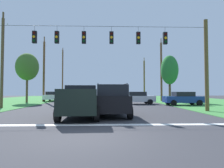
# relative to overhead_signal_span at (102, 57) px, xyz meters

# --- Properties ---
(ground_plane) EXTENTS (120.00, 120.00, 0.00)m
(ground_plane) POSITION_rel_overhead_signal_span_xyz_m (-0.13, -8.13, -4.24)
(ground_plane) COLOR #333338
(stop_bar_stripe) EXTENTS (14.06, 0.45, 0.01)m
(stop_bar_stripe) POSITION_rel_overhead_signal_span_xyz_m (-0.13, -5.73, -4.23)
(stop_bar_stripe) COLOR white
(stop_bar_stripe) RESTS_ON ground
(lane_dash_0) EXTENTS (2.50, 0.15, 0.01)m
(lane_dash_0) POSITION_rel_overhead_signal_span_xyz_m (-0.13, 0.27, -4.23)
(lane_dash_0) COLOR white
(lane_dash_0) RESTS_ON ground
(lane_dash_1) EXTENTS (2.50, 0.15, 0.01)m
(lane_dash_1) POSITION_rel_overhead_signal_span_xyz_m (-0.13, 7.85, -4.23)
(lane_dash_1) COLOR white
(lane_dash_1) RESTS_ON ground
(lane_dash_2) EXTENTS (2.50, 0.15, 0.01)m
(lane_dash_2) POSITION_rel_overhead_signal_span_xyz_m (-0.13, 14.53, -4.23)
(lane_dash_2) COLOR white
(lane_dash_2) RESTS_ON ground
(lane_dash_3) EXTENTS (2.50, 0.15, 0.01)m
(lane_dash_3) POSITION_rel_overhead_signal_span_xyz_m (-0.13, 21.18, -4.23)
(lane_dash_3) COLOR white
(lane_dash_3) RESTS_ON ground
(lane_dash_4) EXTENTS (2.50, 0.15, 0.01)m
(lane_dash_4) POSITION_rel_overhead_signal_span_xyz_m (-0.13, 29.33, -4.23)
(lane_dash_4) COLOR white
(lane_dash_4) RESTS_ON ground
(overhead_signal_span) EXTENTS (16.80, 0.31, 7.33)m
(overhead_signal_span) POSITION_rel_overhead_signal_span_xyz_m (0.00, 0.00, 0.00)
(overhead_signal_span) COLOR brown
(overhead_signal_span) RESTS_ON ground
(pickup_truck) EXTENTS (2.48, 5.48, 1.95)m
(pickup_truck) POSITION_rel_overhead_signal_span_xyz_m (-1.22, -2.91, -3.27)
(pickup_truck) COLOR black
(pickup_truck) RESTS_ON ground
(suv_black) EXTENTS (2.39, 4.89, 2.05)m
(suv_black) POSITION_rel_overhead_signal_span_xyz_m (0.66, -2.38, -3.18)
(suv_black) COLOR black
(suv_black) RESTS_ON ground
(distant_car_crossing_white) EXTENTS (2.11, 4.34, 1.52)m
(distant_car_crossing_white) POSITION_rel_overhead_signal_span_xyz_m (-8.20, 15.78, -3.45)
(distant_car_crossing_white) COLOR silver
(distant_car_crossing_white) RESTS_ON ground
(distant_car_oncoming) EXTENTS (4.36, 2.15, 1.52)m
(distant_car_oncoming) POSITION_rel_overhead_signal_span_xyz_m (4.11, 8.42, -3.45)
(distant_car_oncoming) COLOR silver
(distant_car_oncoming) RESTS_ON ground
(distant_car_far_parked) EXTENTS (4.32, 2.05, 1.52)m
(distant_car_far_parked) POSITION_rel_overhead_signal_span_xyz_m (9.02, 6.34, -3.45)
(distant_car_far_parked) COLOR navy
(distant_car_far_parked) RESTS_ON ground
(utility_pole_mid_right) EXTENTS (0.32, 1.84, 10.12)m
(utility_pole_mid_right) POSITION_rel_overhead_signal_span_xyz_m (9.22, 15.28, 0.62)
(utility_pole_mid_right) COLOR brown
(utility_pole_mid_right) RESTS_ON ground
(utility_pole_far_right) EXTENTS (0.33, 1.81, 9.21)m
(utility_pole_far_right) POSITION_rel_overhead_signal_span_xyz_m (8.96, 27.70, 0.24)
(utility_pole_far_right) COLOR brown
(utility_pole_far_right) RESTS_ON ground
(utility_pole_mid_left) EXTENTS (0.26, 1.67, 9.11)m
(utility_pole_mid_left) POSITION_rel_overhead_signal_span_xyz_m (-9.44, 3.26, 0.21)
(utility_pole_mid_left) COLOR brown
(utility_pole_mid_left) RESTS_ON ground
(utility_pole_far_left) EXTENTS (0.31, 2.00, 9.94)m
(utility_pole_far_left) POSITION_rel_overhead_signal_span_xyz_m (-9.14, 14.24, 0.50)
(utility_pole_far_left) COLOR brown
(utility_pole_far_left) RESTS_ON ground
(utility_pole_distant_right) EXTENTS (0.28, 1.92, 11.46)m
(utility_pole_distant_right) POSITION_rel_overhead_signal_span_xyz_m (-9.53, 28.23, 1.53)
(utility_pole_distant_right) COLOR brown
(utility_pole_distant_right) RESTS_ON ground
(tree_roadside_right) EXTENTS (2.54, 2.54, 6.91)m
(tree_roadside_right) POSITION_rel_overhead_signal_span_xyz_m (9.78, 12.98, 0.47)
(tree_roadside_right) COLOR brown
(tree_roadside_right) RESTS_ON ground
(tree_roadside_far_right) EXTENTS (3.10, 3.10, 6.89)m
(tree_roadside_far_right) POSITION_rel_overhead_signal_span_xyz_m (-10.68, 11.90, 0.73)
(tree_roadside_far_right) COLOR brown
(tree_roadside_far_right) RESTS_ON ground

